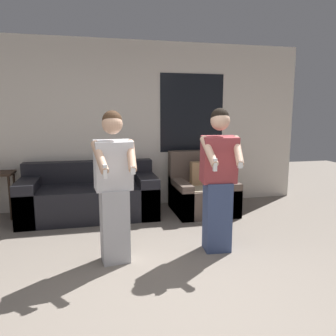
# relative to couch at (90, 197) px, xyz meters

# --- Properties ---
(ground_plane) EXTENTS (14.00, 14.00, 0.00)m
(ground_plane) POSITION_rel_couch_xyz_m (0.57, -2.67, -0.30)
(ground_plane) COLOR slate
(wall_back) EXTENTS (6.14, 0.07, 2.70)m
(wall_back) POSITION_rel_couch_xyz_m (0.59, 0.49, 1.05)
(wall_back) COLOR silver
(wall_back) RESTS_ON ground_plane
(couch) EXTENTS (1.98, 0.90, 0.81)m
(couch) POSITION_rel_couch_xyz_m (0.00, 0.00, 0.00)
(couch) COLOR black
(couch) RESTS_ON ground_plane
(armchair) EXTENTS (0.92, 0.92, 0.94)m
(armchair) POSITION_rel_couch_xyz_m (1.74, -0.11, 0.01)
(armchair) COLOR brown
(armchair) RESTS_ON ground_plane
(side_table) EXTENTS (0.40, 0.39, 0.84)m
(side_table) POSITION_rel_couch_xyz_m (-1.30, 0.24, 0.25)
(side_table) COLOR #332319
(side_table) RESTS_ON ground_plane
(person_left) EXTENTS (0.44, 0.50, 1.58)m
(person_left) POSITION_rel_couch_xyz_m (0.27, -1.63, 0.51)
(person_left) COLOR #B2B2B7
(person_left) RESTS_ON ground_plane
(person_right) EXTENTS (0.44, 0.49, 1.61)m
(person_right) POSITION_rel_couch_xyz_m (1.42, -1.60, 0.52)
(person_right) COLOR #384770
(person_right) RESTS_ON ground_plane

